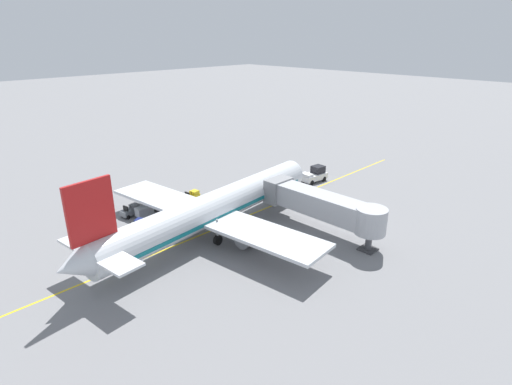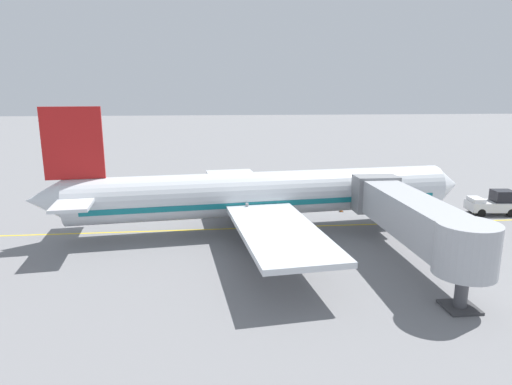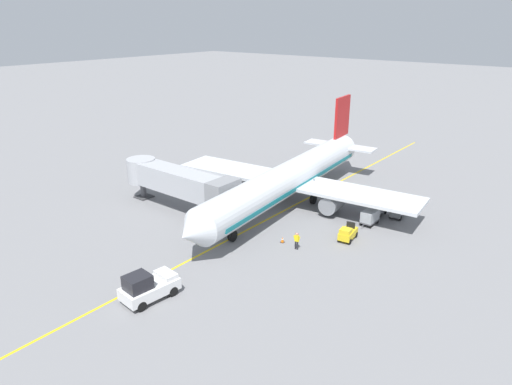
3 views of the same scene
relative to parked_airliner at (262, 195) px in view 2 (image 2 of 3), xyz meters
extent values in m
plane|color=slate|center=(-0.73, 2.17, -3.19)|extent=(400.00, 400.00, 0.00)
cube|color=gold|center=(-0.73, 2.17, -3.18)|extent=(0.24, 80.00, 0.01)
cylinder|color=silver|center=(-0.03, 0.27, 0.10)|extent=(7.02, 32.21, 3.70)
cube|color=#14707A|center=(-0.03, 0.27, -0.36)|extent=(6.79, 29.67, 0.44)
cone|color=silver|center=(-1.82, 17.38, 0.10)|extent=(3.86, 2.76, 3.63)
cone|color=silver|center=(1.79, -17.03, 0.40)|extent=(3.42, 3.11, 3.14)
cube|color=black|center=(-1.63, 15.59, 0.75)|extent=(2.87, 1.38, 0.60)
cube|color=silver|center=(0.08, -0.72, -0.55)|extent=(30.38, 8.30, 0.36)
cylinder|color=gray|center=(-5.48, -0.50, -1.80)|extent=(2.32, 3.39, 2.00)
cylinder|color=gray|center=(5.46, 0.65, -1.80)|extent=(2.32, 3.39, 2.00)
cube|color=red|center=(1.54, -14.65, 4.70)|extent=(0.78, 4.41, 5.50)
cube|color=silver|center=(1.51, -14.45, 0.65)|extent=(10.22, 3.63, 0.24)
cylinder|color=black|center=(-1.20, 11.41, -2.64)|extent=(0.56, 1.14, 1.10)
cylinder|color=gray|center=(-1.20, 11.41, -1.09)|extent=(0.24, 0.24, 2.00)
cylinder|color=black|center=(-2.11, -1.96, -2.64)|extent=(0.56, 1.14, 1.10)
cylinder|color=gray|center=(-2.11, -1.96, -1.09)|extent=(0.24, 0.24, 2.00)
cylinder|color=black|center=(2.47, -1.48, -2.64)|extent=(0.56, 1.14, 1.10)
cylinder|color=gray|center=(2.47, -1.48, -1.09)|extent=(0.24, 0.24, 2.00)
cube|color=#A8AAAF|center=(8.09, 9.24, 0.30)|extent=(13.99, 2.80, 2.60)
cube|color=gray|center=(1.89, 9.24, 0.30)|extent=(2.00, 3.50, 2.99)
cylinder|color=#A8AAAF|center=(15.08, 9.24, 0.30)|extent=(3.36, 3.36, 2.86)
cylinder|color=#4C4C51|center=(15.08, 9.24, -2.09)|extent=(0.70, 0.70, 2.19)
cube|color=#38383A|center=(15.08, 9.24, -3.11)|extent=(1.80, 1.80, 0.16)
cube|color=silver|center=(-2.81, 22.93, -2.34)|extent=(2.64, 4.60, 0.90)
cube|color=black|center=(-2.71, 23.91, -1.34)|extent=(1.83, 2.01, 1.10)
cube|color=silver|center=(-2.97, 21.39, -1.71)|extent=(1.97, 1.29, 0.36)
cylinder|color=black|center=(-2.03, 21.41, -2.79)|extent=(0.43, 0.83, 0.80)
cylinder|color=black|center=(-3.89, 21.60, -2.79)|extent=(0.43, 0.83, 0.80)
cylinder|color=black|center=(-1.73, 24.25, -2.79)|extent=(0.43, 0.83, 0.80)
cylinder|color=black|center=(-3.59, 24.45, -2.79)|extent=(0.43, 0.83, 0.80)
cube|color=navy|center=(-6.57, -6.26, -2.56)|extent=(2.30, 2.76, 0.70)
cube|color=navy|center=(-6.92, -5.66, -1.99)|extent=(1.41, 1.42, 0.44)
cube|color=black|center=(-6.23, -6.85, -1.89)|extent=(0.81, 0.56, 0.64)
cylinder|color=black|center=(-6.64, -6.15, -1.91)|extent=(0.20, 0.27, 0.54)
cylinder|color=black|center=(-7.48, -5.77, -2.91)|extent=(0.46, 0.58, 0.56)
cylinder|color=black|center=(-6.55, -5.23, -2.91)|extent=(0.46, 0.58, 0.56)
cylinder|color=black|center=(-6.60, -7.28, -2.91)|extent=(0.46, 0.58, 0.56)
cylinder|color=black|center=(-5.67, -6.74, -2.91)|extent=(0.46, 0.58, 0.56)
cube|color=slate|center=(-11.44, -4.39, -2.56)|extent=(1.57, 2.66, 0.70)
cube|color=slate|center=(-11.55, -3.71, -1.99)|extent=(1.17, 1.20, 0.44)
cube|color=black|center=(-11.34, -5.07, -1.89)|extent=(0.85, 0.29, 0.64)
cylinder|color=black|center=(-11.46, -4.26, -1.91)|extent=(0.12, 0.27, 0.54)
cylinder|color=black|center=(-12.11, -3.61, -2.91)|extent=(0.28, 0.58, 0.56)
cylinder|color=black|center=(-11.05, -3.44, -2.91)|extent=(0.28, 0.58, 0.56)
cylinder|color=black|center=(-11.84, -5.34, -2.91)|extent=(0.28, 0.58, 0.56)
cylinder|color=black|center=(-10.77, -5.17, -2.91)|extent=(0.28, 0.58, 0.56)
cube|color=gold|center=(-9.88, 4.11, -2.56)|extent=(1.52, 2.64, 0.70)
cube|color=gold|center=(-9.97, 4.80, -1.99)|extent=(1.15, 1.17, 0.44)
cube|color=black|center=(-9.79, 3.43, -1.89)|extent=(0.85, 0.27, 0.64)
cylinder|color=black|center=(-9.90, 4.24, -1.91)|extent=(0.11, 0.27, 0.54)
cylinder|color=black|center=(-10.53, 4.91, -2.91)|extent=(0.27, 0.58, 0.56)
cylinder|color=black|center=(-9.46, 5.05, -2.91)|extent=(0.27, 0.58, 0.56)
cylinder|color=black|center=(-10.30, 3.18, -2.91)|extent=(0.27, 0.58, 0.56)
cylinder|color=black|center=(-9.23, 3.32, -2.91)|extent=(0.27, 0.58, 0.56)
cube|color=#4C4C51|center=(-9.98, -0.54, -2.77)|extent=(1.35, 2.23, 0.12)
cube|color=#999EA3|center=(-9.98, -0.54, -2.16)|extent=(1.28, 2.12, 1.10)
cylinder|color=#4C4C51|center=(-9.95, 0.91, -2.78)|extent=(0.08, 0.70, 0.07)
cylinder|color=black|center=(-10.52, 0.30, -3.01)|extent=(0.13, 0.36, 0.36)
cylinder|color=black|center=(-9.41, 0.27, -3.01)|extent=(0.13, 0.36, 0.36)
cylinder|color=black|center=(-10.55, -1.35, -3.01)|extent=(0.13, 0.36, 0.36)
cylinder|color=black|center=(-9.45, -1.38, -3.01)|extent=(0.13, 0.36, 0.36)
cube|color=#4C4C51|center=(-9.54, -3.48, -2.77)|extent=(1.35, 2.23, 0.12)
cube|color=#999EA3|center=(-9.54, -3.48, -2.16)|extent=(1.28, 2.12, 1.10)
cylinder|color=#4C4C51|center=(-9.51, -2.03, -2.78)|extent=(0.08, 0.70, 0.07)
cylinder|color=black|center=(-10.07, -2.65, -3.01)|extent=(0.13, 0.36, 0.36)
cylinder|color=black|center=(-8.97, -2.67, -3.01)|extent=(0.13, 0.36, 0.36)
cylinder|color=black|center=(-10.11, -4.30, -3.01)|extent=(0.13, 0.36, 0.36)
cylinder|color=black|center=(-9.00, -4.32, -3.01)|extent=(0.13, 0.36, 0.36)
cylinder|color=#232328|center=(-7.00, 9.00, -2.76)|extent=(0.15, 0.15, 0.85)
cylinder|color=#232328|center=(-7.20, 8.98, -2.76)|extent=(0.15, 0.15, 0.85)
cube|color=yellow|center=(-7.10, 8.99, -2.04)|extent=(0.41, 0.29, 0.60)
cylinder|color=yellow|center=(-6.85, 9.02, -2.09)|extent=(0.23, 0.12, 0.57)
cylinder|color=yellow|center=(-7.35, 8.96, -2.09)|extent=(0.23, 0.12, 0.57)
sphere|color=tan|center=(-7.10, 8.99, -1.61)|extent=(0.22, 0.22, 0.22)
cube|color=red|center=(-7.10, 8.99, -1.59)|extent=(0.27, 0.11, 0.10)
cube|color=black|center=(-5.22, 8.64, -3.17)|extent=(0.36, 0.36, 0.04)
cone|color=orange|center=(-5.22, 8.64, -2.87)|extent=(0.30, 0.30, 0.55)
cylinder|color=white|center=(-5.22, 8.64, -2.84)|extent=(0.21, 0.21, 0.06)
camera|label=1|loc=(34.46, -27.74, 18.96)|focal=29.03mm
camera|label=2|loc=(35.84, -4.22, 8.44)|focal=30.61mm
camera|label=3|loc=(-28.60, 42.10, 17.24)|focal=32.64mm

